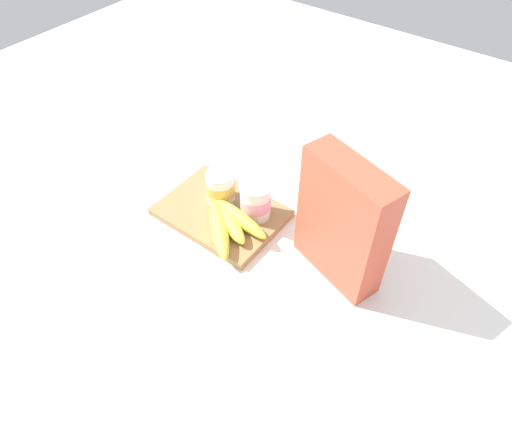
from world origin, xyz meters
TOP-DOWN VIEW (x-y plane):
  - ground_plane at (0.00, 0.00)m, footprint 2.40×2.40m
  - cutting_board at (0.00, 0.00)m, footprint 0.28×0.21m
  - cereal_box at (0.30, 0.03)m, footprint 0.21×0.12m
  - yogurt_cup_front at (-0.02, 0.03)m, footprint 0.07×0.07m
  - yogurt_cup_back at (0.07, 0.04)m, footprint 0.08×0.08m
  - banana_bunch at (0.05, -0.03)m, footprint 0.19×0.16m

SIDE VIEW (x-z plane):
  - ground_plane at x=0.00m, z-range 0.00..0.00m
  - cutting_board at x=0.00m, z-range 0.00..0.02m
  - banana_bunch at x=0.05m, z-range 0.02..0.06m
  - yogurt_cup_front at x=-0.02m, z-range 0.02..0.10m
  - yogurt_cup_back at x=0.07m, z-range 0.02..0.11m
  - cereal_box at x=0.30m, z-range 0.00..0.28m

